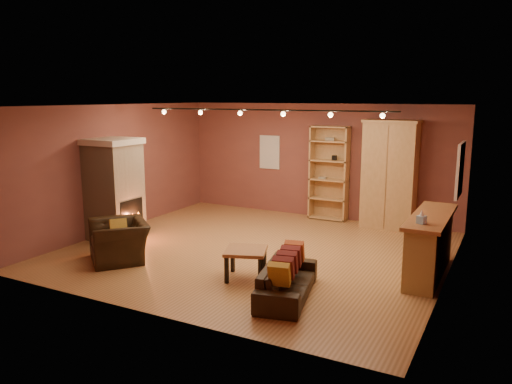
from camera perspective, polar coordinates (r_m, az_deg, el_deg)
The scene contains 16 objects.
floor at distance 9.84m, azimuth 0.03°, elevation -6.70°, with size 7.00×7.00×0.00m, color brown.
ceiling at distance 9.38m, azimuth 0.03°, elevation 9.83°, with size 7.00×7.00×0.00m, color brown.
back_wall at distance 12.45m, azimuth 7.00°, elevation 3.55°, with size 7.00×0.02×2.80m, color brown.
left_wall at distance 11.54m, azimuth -15.57°, elevation 2.66°, with size 0.02×6.50×2.80m, color brown.
right_wall at distance 8.50m, azimuth 21.42°, elevation -0.54°, with size 0.02×6.50×2.80m, color brown.
fireplace at distance 10.85m, azimuth -15.87°, elevation 0.32°, with size 1.01×0.98×2.12m.
back_window at distance 12.93m, azimuth 1.58°, elevation 4.57°, with size 0.56×0.04×0.86m, color silver.
bookcase at distance 12.24m, azimuth 8.44°, elevation 2.25°, with size 0.93×0.36×2.28m.
armoire at distance 11.65m, azimuth 15.02°, elevation 1.94°, with size 1.21×0.69×2.46m.
bar_counter at distance 8.88m, azimuth 19.22°, elevation -5.69°, with size 0.59×2.19×1.05m.
tissue_box at distance 8.08m, azimuth 18.40°, elevation -2.80°, with size 0.17×0.17×0.23m.
right_window at distance 9.84m, azimuth 22.29°, elevation 2.34°, with size 0.05×0.90×1.00m, color silver.
loveseat at distance 7.58m, azimuth 3.59°, elevation -9.36°, with size 0.84×1.75×0.73m.
armchair at distance 9.49m, azimuth -15.40°, elevation -4.68°, with size 1.33×1.27×0.98m.
coffee_table at distance 8.28m, azimuth -1.16°, elevation -7.04°, with size 0.84×0.84×0.50m.
track_rail at distance 9.56m, azimuth 0.59°, elevation 9.17°, with size 5.20×0.09×0.13m.
Camera 1 is at (4.35, -8.31, 2.97)m, focal length 35.00 mm.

